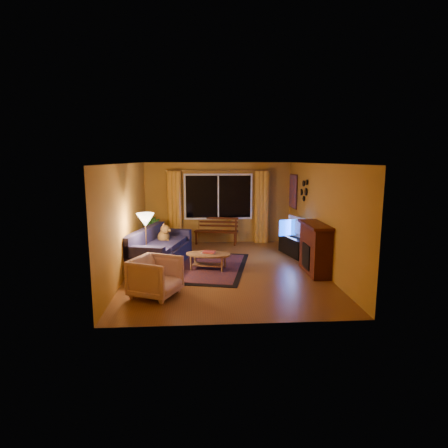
{
  "coord_description": "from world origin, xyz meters",
  "views": [
    {
      "loc": [
        -0.59,
        -8.58,
        2.59
      ],
      "look_at": [
        0.0,
        0.3,
        1.05
      ],
      "focal_mm": 30.0,
      "sensor_mm": 36.0,
      "label": 1
    }
  ],
  "objects": [
    {
      "name": "potted_plant",
      "position": [
        -2.0,
        2.28,
        0.46
      ],
      "size": [
        0.54,
        0.54,
        0.92
      ],
      "primitive_type": "imported",
      "rotation": [
        0.0,
        0.0,
        0.05
      ],
      "color": "#235B1E",
      "rests_on": "ground"
    },
    {
      "name": "curtain_left",
      "position": [
        -1.35,
        2.88,
        1.12
      ],
      "size": [
        0.36,
        0.36,
        2.24
      ],
      "primitive_type": "cylinder",
      "color": "gold",
      "rests_on": "ground"
    },
    {
      "name": "floor",
      "position": [
        0.0,
        0.0,
        -0.01
      ],
      "size": [
        4.5,
        6.0,
        0.02
      ],
      "primitive_type": "cube",
      "color": "brown",
      "rests_on": "ground"
    },
    {
      "name": "curtain_right",
      "position": [
        1.35,
        2.88,
        1.12
      ],
      "size": [
        0.36,
        0.36,
        2.24
      ],
      "primitive_type": "cylinder",
      "color": "gold",
      "rests_on": "ground"
    },
    {
      "name": "fireplace",
      "position": [
        2.05,
        -0.4,
        0.55
      ],
      "size": [
        0.4,
        1.2,
        1.1
      ],
      "primitive_type": "cube",
      "color": "maroon",
      "rests_on": "ground"
    },
    {
      "name": "wall_right",
      "position": [
        2.26,
        0.0,
        1.25
      ],
      "size": [
        0.02,
        6.0,
        2.5
      ],
      "primitive_type": "cube",
      "color": "#BB832A",
      "rests_on": "ground"
    },
    {
      "name": "ceiling",
      "position": [
        0.0,
        0.0,
        2.51
      ],
      "size": [
        4.5,
        6.0,
        0.02
      ],
      "primitive_type": "cube",
      "color": "white",
      "rests_on": "ground"
    },
    {
      "name": "dog",
      "position": [
        -1.51,
        0.92,
        0.67
      ],
      "size": [
        0.29,
        0.4,
        0.43
      ],
      "primitive_type": null,
      "rotation": [
        0.0,
        0.0,
        -0.01
      ],
      "color": "olive",
      "rests_on": "sofa"
    },
    {
      "name": "wall_left",
      "position": [
        -2.26,
        0.0,
        1.25
      ],
      "size": [
        0.02,
        6.0,
        2.5
      ],
      "primitive_type": "cube",
      "color": "#BB832A",
      "rests_on": "ground"
    },
    {
      "name": "television",
      "position": [
        2.0,
        1.25,
        0.77
      ],
      "size": [
        0.42,
        0.94,
        0.55
      ],
      "primitive_type": "imported",
      "rotation": [
        0.0,
        0.0,
        1.89
      ],
      "color": "black",
      "rests_on": "tv_console"
    },
    {
      "name": "mirror_cluster",
      "position": [
        2.21,
        1.3,
        1.8
      ],
      "size": [
        0.06,
        0.6,
        0.56
      ],
      "primitive_type": null,
      "color": "black",
      "rests_on": "wall_right"
    },
    {
      "name": "wall_back",
      "position": [
        0.0,
        3.01,
        1.25
      ],
      "size": [
        4.5,
        0.02,
        2.5
      ],
      "primitive_type": "cube",
      "color": "#BB832A",
      "rests_on": "ground"
    },
    {
      "name": "bench",
      "position": [
        -0.08,
        2.75,
        0.2
      ],
      "size": [
        1.38,
        0.67,
        0.4
      ],
      "primitive_type": "cube",
      "rotation": [
        0.0,
        0.0,
        -0.22
      ],
      "color": "#3E1505",
      "rests_on": "ground"
    },
    {
      "name": "painting",
      "position": [
        2.22,
        2.45,
        1.65
      ],
      "size": [
        0.04,
        0.76,
        0.96
      ],
      "primitive_type": "cube",
      "color": "#CC4519",
      "rests_on": "wall_right"
    },
    {
      "name": "curtain_rod",
      "position": [
        0.0,
        2.9,
        2.25
      ],
      "size": [
        3.2,
        0.03,
        0.03
      ],
      "primitive_type": "cylinder",
      "rotation": [
        0.0,
        1.57,
        0.0
      ],
      "color": "#BF8C3F",
      "rests_on": "wall_back"
    },
    {
      "name": "sofa",
      "position": [
        -1.56,
        0.41,
        0.46
      ],
      "size": [
        1.51,
        2.43,
        0.91
      ],
      "primitive_type": "cube",
      "rotation": [
        0.0,
        0.0,
        -0.26
      ],
      "color": "#1B1836",
      "rests_on": "ground"
    },
    {
      "name": "floor_lamp",
      "position": [
        -1.8,
        -0.25,
        0.7
      ],
      "size": [
        0.27,
        0.27,
        1.4
      ],
      "primitive_type": "cylinder",
      "rotation": [
        0.0,
        0.0,
        0.19
      ],
      "color": "#BF8C3F",
      "rests_on": "ground"
    },
    {
      "name": "window",
      "position": [
        0.0,
        2.94,
        1.45
      ],
      "size": [
        2.0,
        0.02,
        1.3
      ],
      "primitive_type": "cube",
      "color": "black",
      "rests_on": "wall_back"
    },
    {
      "name": "tv_console",
      "position": [
        2.0,
        1.25,
        0.25
      ],
      "size": [
        0.65,
        1.26,
        0.5
      ],
      "primitive_type": "cube",
      "rotation": [
        0.0,
        0.0,
        0.22
      ],
      "color": "black",
      "rests_on": "ground"
    },
    {
      "name": "rug",
      "position": [
        -0.4,
        0.21,
        0.01
      ],
      "size": [
        2.31,
        3.08,
        0.02
      ],
      "primitive_type": "cube",
      "rotation": [
        0.0,
        0.0,
        -0.22
      ],
      "color": "maroon",
      "rests_on": "ground"
    },
    {
      "name": "armchair",
      "position": [
        -1.44,
        -1.66,
        0.42
      ],
      "size": [
        1.04,
        1.06,
        0.84
      ],
      "primitive_type": "imported",
      "rotation": [
        0.0,
        0.0,
        1.14
      ],
      "color": "beige",
      "rests_on": "ground"
    },
    {
      "name": "coffee_table",
      "position": [
        -0.4,
        0.03,
        0.2
      ],
      "size": [
        1.31,
        1.31,
        0.39
      ],
      "primitive_type": "cylinder",
      "rotation": [
        0.0,
        0.0,
        -0.25
      ],
      "color": "#A06D3F",
      "rests_on": "ground"
    }
  ]
}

